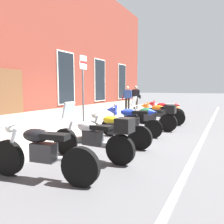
{
  "coord_description": "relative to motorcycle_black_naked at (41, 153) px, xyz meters",
  "views": [
    {
      "loc": [
        -6.62,
        -3.83,
        1.62
      ],
      "look_at": [
        1.33,
        0.42,
        0.63
      ],
      "focal_mm": 34.64,
      "sensor_mm": 36.0,
      "label": 1
    }
  ],
  "objects": [
    {
      "name": "sidewalk",
      "position": [
        3.98,
        2.54,
        -0.41
      ],
      "size": [
        27.75,
        3.06,
        0.16
      ],
      "primitive_type": "cube",
      "color": "gray",
      "rests_on": "ground_plane"
    },
    {
      "name": "pedestrian_dark_jacket",
      "position": [
        11.61,
        2.88,
        0.58
      ],
      "size": [
        0.22,
        0.66,
        1.64
      ],
      "color": "#38332D",
      "rests_on": "sidewalk"
    },
    {
      "name": "motorcycle_red_sport",
      "position": [
        8.07,
        0.04,
        0.06
      ],
      "size": [
        0.62,
        2.03,
        1.02
      ],
      "color": "black",
      "rests_on": "ground_plane"
    },
    {
      "name": "motorcycle_orange_sport",
      "position": [
        6.79,
        -0.12,
        0.06
      ],
      "size": [
        0.62,
        2.18,
        1.0
      ],
      "color": "black",
      "rests_on": "ground_plane"
    },
    {
      "name": "motorcycle_black_naked",
      "position": [
        0.0,
        0.0,
        0.0
      ],
      "size": [
        0.67,
        2.16,
        0.99
      ],
      "color": "black",
      "rests_on": "ground_plane"
    },
    {
      "name": "motorcycle_green_touring",
      "position": [
        5.36,
        -0.28,
        0.05
      ],
      "size": [
        0.62,
        2.17,
        1.29
      ],
      "color": "black",
      "rests_on": "ground_plane"
    },
    {
      "name": "motorcycle_silver_touring",
      "position": [
        1.36,
        -0.26,
        0.05
      ],
      "size": [
        0.62,
        2.15,
        1.3
      ],
      "color": "black",
      "rests_on": "ground_plane"
    },
    {
      "name": "parking_sign",
      "position": [
        3.34,
        1.47,
        1.32
      ],
      "size": [
        0.36,
        0.07,
        2.56
      ],
      "color": "#4C4C51",
      "rests_on": "sidewalk"
    },
    {
      "name": "motorcycle_yellow_naked",
      "position": [
        2.62,
        -0.07,
        -0.02
      ],
      "size": [
        0.62,
        2.17,
        0.92
      ],
      "color": "black",
      "rests_on": "ground_plane"
    },
    {
      "name": "motorcycle_blue_sport",
      "position": [
        3.89,
        0.04,
        0.09
      ],
      "size": [
        0.75,
        2.03,
        1.07
      ],
      "color": "black",
      "rests_on": "ground_plane"
    },
    {
      "name": "ground_plane",
      "position": [
        3.98,
        1.0,
        -0.49
      ],
      "size": [
        140.0,
        140.0,
        0.0
      ],
      "primitive_type": "plane",
      "color": "#4C4C4F"
    },
    {
      "name": "lane_stripe",
      "position": [
        3.98,
        -2.2,
        -0.49
      ],
      "size": [
        27.75,
        0.12,
        0.01
      ],
      "primitive_type": "cube",
      "color": "silver",
      "rests_on": "ground_plane"
    },
    {
      "name": "pedestrian_blue_top",
      "position": [
        10.77,
        3.16,
        0.56
      ],
      "size": [
        0.35,
        0.64,
        1.6
      ],
      "color": "black",
      "rests_on": "sidewalk"
    }
  ]
}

